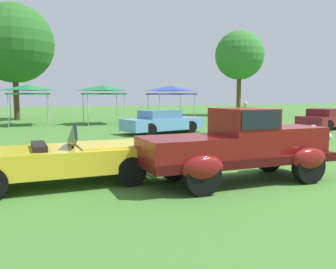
{
  "coord_description": "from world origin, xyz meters",
  "views": [
    {
      "loc": [
        -5.05,
        -7.03,
        1.99
      ],
      "look_at": [
        -1.29,
        3.14,
        0.82
      ],
      "focal_mm": 38.63,
      "sensor_mm": 36.0,
      "label": 1
    }
  ],
  "objects_px": {
    "canopy_tent_right_field": "(171,90)",
    "spectator_between_cars": "(245,118)",
    "canopy_tent_center_field": "(103,89)",
    "show_car_skyblue": "(162,122)",
    "canopy_tent_left_field": "(28,89)",
    "neighbor_convertible": "(66,159)",
    "feature_pickup_truck": "(239,145)",
    "show_car_burgundy": "(326,119)"
  },
  "relations": [
    {
      "from": "show_car_skyblue",
      "to": "canopy_tent_center_field",
      "type": "distance_m",
      "value": 7.67
    },
    {
      "from": "feature_pickup_truck",
      "to": "neighbor_convertible",
      "type": "distance_m",
      "value": 3.95
    },
    {
      "from": "feature_pickup_truck",
      "to": "show_car_skyblue",
      "type": "relative_size",
      "value": 1.0
    },
    {
      "from": "feature_pickup_truck",
      "to": "canopy_tent_right_field",
      "type": "distance_m",
      "value": 19.1
    },
    {
      "from": "neighbor_convertible",
      "to": "canopy_tent_center_field",
      "type": "bearing_deg",
      "value": 77.09
    },
    {
      "from": "canopy_tent_center_field",
      "to": "canopy_tent_right_field",
      "type": "distance_m",
      "value": 5.12
    },
    {
      "from": "spectator_between_cars",
      "to": "canopy_tent_center_field",
      "type": "height_order",
      "value": "canopy_tent_center_field"
    },
    {
      "from": "show_car_skyblue",
      "to": "canopy_tent_left_field",
      "type": "distance_m",
      "value": 10.43
    },
    {
      "from": "neighbor_convertible",
      "to": "canopy_tent_center_field",
      "type": "distance_m",
      "value": 17.41
    },
    {
      "from": "neighbor_convertible",
      "to": "canopy_tent_left_field",
      "type": "height_order",
      "value": "canopy_tent_left_field"
    },
    {
      "from": "spectator_between_cars",
      "to": "canopy_tent_right_field",
      "type": "height_order",
      "value": "canopy_tent_right_field"
    },
    {
      "from": "spectator_between_cars",
      "to": "canopy_tent_center_field",
      "type": "bearing_deg",
      "value": 117.41
    },
    {
      "from": "feature_pickup_truck",
      "to": "show_car_burgundy",
      "type": "height_order",
      "value": "feature_pickup_truck"
    },
    {
      "from": "neighbor_convertible",
      "to": "spectator_between_cars",
      "type": "relative_size",
      "value": 2.76
    },
    {
      "from": "neighbor_convertible",
      "to": "canopy_tent_right_field",
      "type": "height_order",
      "value": "canopy_tent_right_field"
    },
    {
      "from": "spectator_between_cars",
      "to": "canopy_tent_right_field",
      "type": "relative_size",
      "value": 0.56
    },
    {
      "from": "show_car_skyblue",
      "to": "canopy_tent_right_field",
      "type": "height_order",
      "value": "canopy_tent_right_field"
    },
    {
      "from": "neighbor_convertible",
      "to": "canopy_tent_right_field",
      "type": "bearing_deg",
      "value": 62.31
    },
    {
      "from": "neighbor_convertible",
      "to": "show_car_burgundy",
      "type": "bearing_deg",
      "value": 28.54
    },
    {
      "from": "feature_pickup_truck",
      "to": "neighbor_convertible",
      "type": "xyz_separation_m",
      "value": [
        -3.75,
        1.19,
        -0.29
      ]
    },
    {
      "from": "neighbor_convertible",
      "to": "show_car_burgundy",
      "type": "height_order",
      "value": "neighbor_convertible"
    },
    {
      "from": "show_car_skyblue",
      "to": "spectator_between_cars",
      "type": "bearing_deg",
      "value": -39.21
    },
    {
      "from": "feature_pickup_truck",
      "to": "canopy_tent_left_field",
      "type": "distance_m",
      "value": 19.3
    },
    {
      "from": "show_car_skyblue",
      "to": "canopy_tent_right_field",
      "type": "xyz_separation_m",
      "value": [
        3.3,
        7.47,
        1.82
      ]
    },
    {
      "from": "neighbor_convertible",
      "to": "show_car_burgundy",
      "type": "relative_size",
      "value": 1.1
    },
    {
      "from": "canopy_tent_right_field",
      "to": "feature_pickup_truck",
      "type": "bearing_deg",
      "value": -105.95
    },
    {
      "from": "canopy_tent_center_field",
      "to": "neighbor_convertible",
      "type": "bearing_deg",
      "value": -102.91
    },
    {
      "from": "show_car_burgundy",
      "to": "spectator_between_cars",
      "type": "relative_size",
      "value": 2.5
    },
    {
      "from": "show_car_skyblue",
      "to": "canopy_tent_left_field",
      "type": "height_order",
      "value": "canopy_tent_left_field"
    },
    {
      "from": "neighbor_convertible",
      "to": "spectator_between_cars",
      "type": "bearing_deg",
      "value": 37.44
    },
    {
      "from": "show_car_skyblue",
      "to": "canopy_tent_right_field",
      "type": "relative_size",
      "value": 1.53
    },
    {
      "from": "canopy_tent_right_field",
      "to": "canopy_tent_left_field",
      "type": "bearing_deg",
      "value": 178.02
    },
    {
      "from": "canopy_tent_left_field",
      "to": "feature_pickup_truck",
      "type": "bearing_deg",
      "value": -75.78
    },
    {
      "from": "spectator_between_cars",
      "to": "canopy_tent_center_field",
      "type": "relative_size",
      "value": 0.62
    },
    {
      "from": "show_car_burgundy",
      "to": "canopy_tent_left_field",
      "type": "bearing_deg",
      "value": 151.55
    },
    {
      "from": "neighbor_convertible",
      "to": "canopy_tent_left_field",
      "type": "relative_size",
      "value": 1.72
    },
    {
      "from": "show_car_skyblue",
      "to": "spectator_between_cars",
      "type": "xyz_separation_m",
      "value": [
        3.35,
        -2.73,
        0.31
      ]
    },
    {
      "from": "show_car_skyblue",
      "to": "canopy_tent_right_field",
      "type": "distance_m",
      "value": 8.37
    },
    {
      "from": "canopy_tent_right_field",
      "to": "spectator_between_cars",
      "type": "bearing_deg",
      "value": -89.73
    },
    {
      "from": "feature_pickup_truck",
      "to": "neighbor_convertible",
      "type": "height_order",
      "value": "feature_pickup_truck"
    },
    {
      "from": "show_car_burgundy",
      "to": "canopy_tent_left_field",
      "type": "distance_m",
      "value": 18.93
    },
    {
      "from": "feature_pickup_truck",
      "to": "canopy_tent_right_field",
      "type": "xyz_separation_m",
      "value": [
        5.23,
        18.3,
        1.55
      ]
    }
  ]
}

